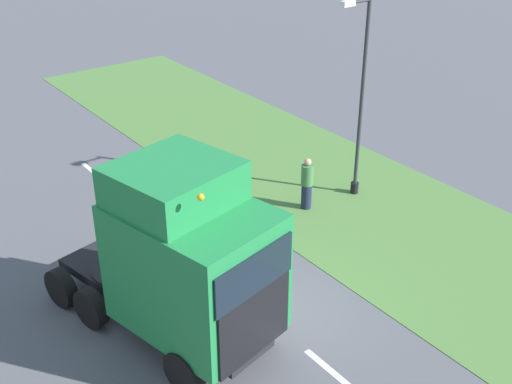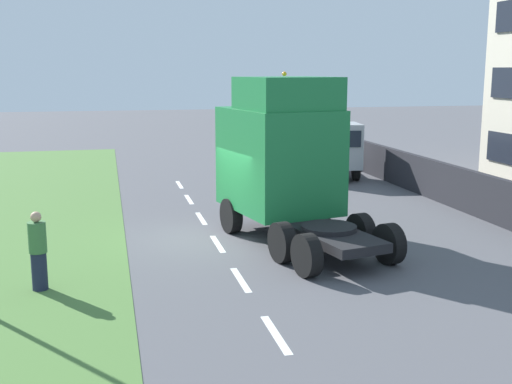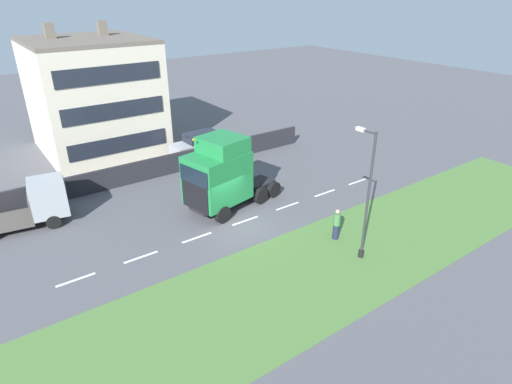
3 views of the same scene
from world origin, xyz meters
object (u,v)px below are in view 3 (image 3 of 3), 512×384
parked_car (201,145)px  pedestrian (336,225)px  lamp_post (366,201)px  lorry_cab (221,175)px  flatbed_truck (40,201)px

parked_car → pedestrian: (-15.25, 0.20, -0.10)m
parked_car → lamp_post: lamp_post is taller
lorry_cab → lamp_post: bearing=-172.0°
flatbed_truck → lamp_post: lamp_post is taller
lorry_cab → lamp_post: 8.93m
flatbed_truck → lorry_cab: bearing=71.1°
parked_car → lamp_post: 17.29m
lorry_cab → parked_car: lorry_cab is taller
flatbed_truck → parked_car: 13.29m
pedestrian → flatbed_truck: bearing=48.1°
parked_car → pedestrian: size_ratio=2.65×
lamp_post → pedestrian: lamp_post is taller
lorry_cab → parked_car: 9.54m
pedestrian → lamp_post: bearing=173.7°
lorry_cab → parked_car: size_ratio=1.40×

